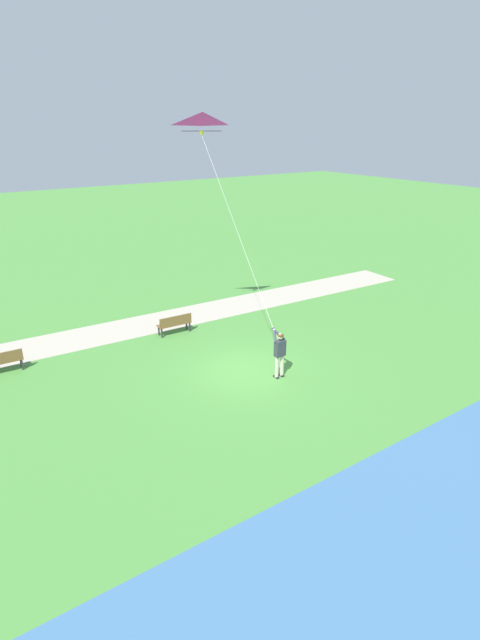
# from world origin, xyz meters

# --- Properties ---
(ground_plane) EXTENTS (120.00, 120.00, 0.00)m
(ground_plane) POSITION_xyz_m (0.00, 0.00, 0.00)
(ground_plane) COLOR #4C8E3D
(walkway_path) EXTENTS (3.72, 32.07, 0.02)m
(walkway_path) POSITION_xyz_m (6.37, 2.00, 0.01)
(walkway_path) COLOR #B7AD99
(walkway_path) RESTS_ON ground
(person_kite_flyer) EXTENTS (0.61, 0.52, 1.83)m
(person_kite_flyer) POSITION_xyz_m (-1.04, -0.74, 1.05)
(person_kite_flyer) COLOR #232328
(person_kite_flyer) RESTS_ON ground
(flying_kite) EXTENTS (5.02, 1.81, 7.10)m
(flying_kite) POSITION_xyz_m (3.67, -0.56, 8.50)
(flying_kite) COLOR #E02D9E
(park_bench_near_walkway) EXTENTS (0.50, 1.52, 0.88)m
(park_bench_near_walkway) POSITION_xyz_m (4.64, 0.57, 0.51)
(park_bench_near_walkway) COLOR brown
(park_bench_near_walkway) RESTS_ON ground
(park_bench_far_walkway) EXTENTS (0.50, 1.52, 0.88)m
(park_bench_far_walkway) POSITION_xyz_m (4.93, 7.56, 0.51)
(park_bench_far_walkway) COLOR brown
(park_bench_far_walkway) RESTS_ON ground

